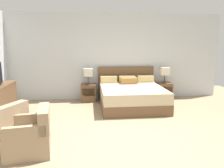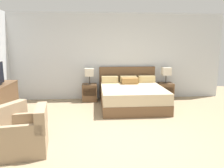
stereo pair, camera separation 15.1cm
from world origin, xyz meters
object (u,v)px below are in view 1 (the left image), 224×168
nightstand_left (89,93)px  nightstand_right (164,91)px  armchair_by_window (3,129)px  armchair_companion (31,137)px  table_lamp_left (88,72)px  bed (131,95)px  table_lamp_right (165,71)px

nightstand_left → nightstand_right: same height
armchair_by_window → armchair_companion: 0.68m
nightstand_left → table_lamp_left: bearing=90.0°
nightstand_right → table_lamp_left: 2.50m
bed → table_lamp_right: 1.51m
armchair_by_window → armchair_companion: (0.57, -0.37, 0.00)m
table_lamp_left → armchair_by_window: (-1.51, -2.84, -0.61)m
bed → table_lamp_right: bearing=29.9°
nightstand_right → armchair_by_window: (-3.93, -2.84, 0.02)m
bed → table_lamp_left: 1.51m
nightstand_right → table_lamp_right: bearing=90.0°
nightstand_left → nightstand_right: bearing=0.0°
table_lamp_right → armchair_by_window: size_ratio=0.54×
bed → table_lamp_right: bed is taller
nightstand_right → table_lamp_left: bearing=180.0°
nightstand_left → table_lamp_right: size_ratio=1.07×
table_lamp_left → bed: bearing=-29.8°
bed → nightstand_left: bed is taller
nightstand_left → bed: bearing=-29.8°
nightstand_left → armchair_companion: armchair_companion is taller
table_lamp_left → nightstand_left: bearing=-90.0°
nightstand_left → table_lamp_left: table_lamp_left is taller
table_lamp_right → armchair_companion: size_ratio=0.63×
table_lamp_right → armchair_companion: (-3.36, -3.21, -0.61)m
nightstand_right → table_lamp_right: (0.00, 0.00, 0.63)m
nightstand_left → armchair_by_window: 3.21m
nightstand_left → table_lamp_left: (0.00, 0.00, 0.63)m
bed → armchair_by_window: bearing=-141.8°
table_lamp_left → armchair_companion: size_ratio=0.63×
nightstand_left → table_lamp_left: size_ratio=1.07×
table_lamp_left → nightstand_right: bearing=-0.0°
armchair_by_window → bed: bearing=38.2°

